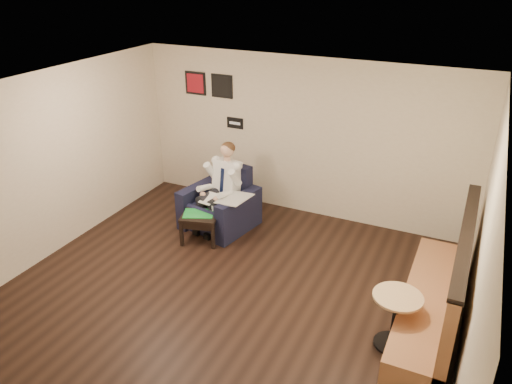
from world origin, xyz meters
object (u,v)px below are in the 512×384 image
at_px(armchair, 219,199).
at_px(side_table, 201,226).
at_px(cafe_table, 394,321).
at_px(coffee_mug, 214,208).
at_px(banquette, 434,279).
at_px(seated_man, 214,192).
at_px(smartphone, 207,209).
at_px(green_folder, 199,213).

relative_size(armchair, side_table, 1.80).
distance_m(armchair, cafe_table, 3.71).
height_order(coffee_mug, banquette, banquette).
bearing_deg(seated_man, coffee_mug, -49.12).
relative_size(seated_man, smartphone, 9.40).
bearing_deg(seated_man, cafe_table, -14.42).
xyz_separation_m(armchair, seated_man, (-0.03, -0.13, 0.19)).
bearing_deg(side_table, armchair, 84.37).
relative_size(green_folder, banquette, 0.17).
height_order(smartphone, banquette, banquette).
xyz_separation_m(seated_man, coffee_mug, (0.12, -0.22, -0.17)).
distance_m(armchair, smartphone, 0.35).
relative_size(seated_man, coffee_mug, 13.86).
bearing_deg(cafe_table, green_folder, 161.12).
bearing_deg(banquette, green_folder, 170.43).
distance_m(side_table, banquette, 3.76).
relative_size(seated_man, banquette, 0.50).
distance_m(armchair, seated_man, 0.23).
bearing_deg(side_table, cafe_table, -19.46).
xyz_separation_m(armchair, coffee_mug, (0.10, -0.35, 0.02)).
distance_m(seated_man, cafe_table, 3.69).
xyz_separation_m(side_table, cafe_table, (3.35, -1.18, 0.12)).
relative_size(armchair, smartphone, 7.09).
distance_m(seated_man, green_folder, 0.47).
relative_size(banquette, cafe_table, 3.84).
xyz_separation_m(side_table, smartphone, (0.01, 0.18, 0.24)).
distance_m(armchair, coffee_mug, 0.36).
height_order(seated_man, cafe_table, seated_man).
bearing_deg(seated_man, green_folder, -86.07).
xyz_separation_m(seated_man, green_folder, (-0.05, -0.42, -0.21)).
xyz_separation_m(seated_man, side_table, (-0.03, -0.39, -0.46)).
xyz_separation_m(side_table, banquette, (3.68, -0.65, 0.47)).
xyz_separation_m(green_folder, cafe_table, (3.37, -1.15, -0.12)).
height_order(side_table, banquette, banquette).
distance_m(green_folder, smartphone, 0.21).
height_order(side_table, coffee_mug, coffee_mug).
distance_m(seated_man, coffee_mug, 0.30).
xyz_separation_m(coffee_mug, smartphone, (-0.14, 0.00, -0.05)).
bearing_deg(smartphone, banquette, -18.20).
relative_size(smartphone, banquette, 0.05).
distance_m(coffee_mug, cafe_table, 3.48).
bearing_deg(green_folder, side_table, 49.14).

